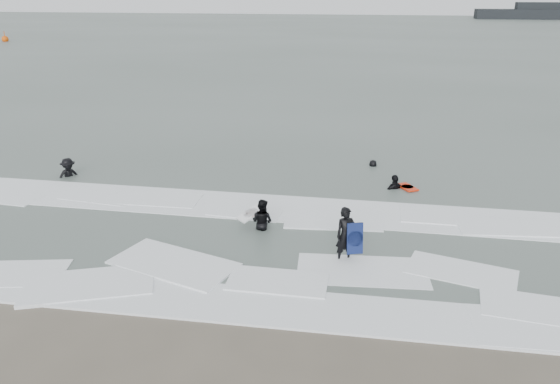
% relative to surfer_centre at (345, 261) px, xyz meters
% --- Properties ---
extents(ground, '(320.00, 320.00, 0.00)m').
position_rel_surfer_centre_xyz_m(ground, '(-2.46, -2.36, 0.00)').
color(ground, brown).
rests_on(ground, ground).
extents(sea, '(320.00, 320.00, 0.00)m').
position_rel_surfer_centre_xyz_m(sea, '(-2.46, 77.64, 0.06)').
color(sea, '#47544C').
rests_on(sea, ground).
extents(surfer_centre, '(0.76, 0.68, 1.76)m').
position_rel_surfer_centre_xyz_m(surfer_centre, '(0.00, 0.00, 0.00)').
color(surfer_centre, black).
rests_on(surfer_centre, ground).
extents(surfer_wading, '(0.97, 0.86, 1.65)m').
position_rel_surfer_centre_xyz_m(surfer_wading, '(-2.94, 1.82, 0.00)').
color(surfer_wading, black).
rests_on(surfer_wading, ground).
extents(surfer_breaker, '(1.23, 1.27, 1.74)m').
position_rel_surfer_centre_xyz_m(surfer_breaker, '(-12.34, 5.65, 0.00)').
color(surfer_breaker, black).
rests_on(surfer_breaker, ground).
extents(surfer_right_near, '(1.10, 0.95, 1.78)m').
position_rel_surfer_centre_xyz_m(surfer_right_near, '(1.63, 6.64, 0.00)').
color(surfer_right_near, black).
rests_on(surfer_right_near, ground).
extents(surfer_right_far, '(0.78, 0.57, 1.47)m').
position_rel_surfer_centre_xyz_m(surfer_right_far, '(0.69, 9.53, 0.00)').
color(surfer_right_far, black).
rests_on(surfer_right_far, ground).
extents(surf_foam, '(30.03, 9.06, 0.09)m').
position_rel_surfer_centre_xyz_m(surf_foam, '(-2.46, 1.34, 0.04)').
color(surf_foam, white).
rests_on(surf_foam, ground).
extents(bodyboards, '(6.43, 7.56, 1.25)m').
position_rel_surfer_centre_xyz_m(bodyboards, '(-0.32, 2.84, 0.50)').
color(bodyboards, '#0F1A49').
rests_on(bodyboards, ground).
extents(buoy, '(1.00, 1.00, 1.65)m').
position_rel_surfer_centre_xyz_m(buoy, '(-55.41, 62.16, 0.42)').
color(buoy, '#D14909').
rests_on(buoy, ground).
extents(vessel_horizon, '(30.54, 5.45, 4.14)m').
position_rel_surfer_centre_xyz_m(vessel_horizon, '(40.24, 141.79, 1.54)').
color(vessel_horizon, black).
rests_on(vessel_horizon, ground).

